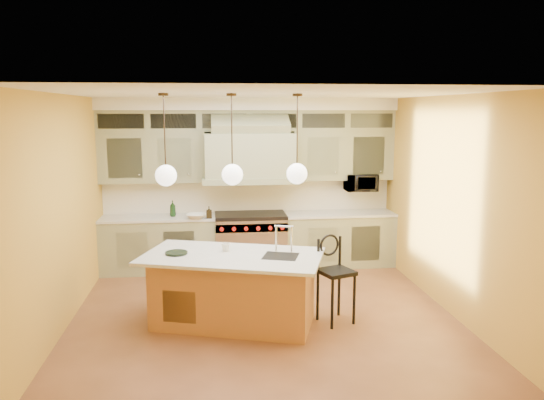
{
  "coord_description": "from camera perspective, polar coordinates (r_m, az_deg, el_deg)",
  "views": [
    {
      "loc": [
        -0.67,
        -6.7,
        2.69
      ],
      "look_at": [
        0.2,
        0.7,
        1.43
      ],
      "focal_mm": 35.0,
      "sensor_mm": 36.0,
      "label": 1
    }
  ],
  "objects": [
    {
      "name": "microwave",
      "position": [
        9.41,
        9.52,
        1.87
      ],
      "size": [
        0.54,
        0.37,
        0.3
      ],
      "primitive_type": "imported",
      "color": "black",
      "rests_on": "back_cabinetry"
    },
    {
      "name": "oil_bottle_b",
      "position": [
        8.78,
        -6.79,
        -1.32
      ],
      "size": [
        0.09,
        0.09,
        0.2
      ],
      "primitive_type": "imported",
      "rotation": [
        0.0,
        0.0,
        -0.02
      ],
      "color": "black",
      "rests_on": "back_cabinetry"
    },
    {
      "name": "back_cabinetry",
      "position": [
        9.05,
        -2.4,
        1.56
      ],
      "size": [
        5.0,
        0.77,
        2.9
      ],
      "color": "gray",
      "rests_on": "floor"
    },
    {
      "name": "pendant_left",
      "position": [
        6.52,
        -11.34,
        2.86
      ],
      "size": [
        0.26,
        0.26,
        1.11
      ],
      "color": "#2D2319",
      "rests_on": "ceiling"
    },
    {
      "name": "wall_front",
      "position": [
        4.43,
        2.28,
        -6.69
      ],
      "size": [
        5.0,
        0.0,
        5.0
      ],
      "primitive_type": "plane",
      "rotation": [
        -1.57,
        0.0,
        0.0
      ],
      "color": "gold",
      "rests_on": "ground"
    },
    {
      "name": "wall_right",
      "position": [
        7.52,
        18.34,
        -0.41
      ],
      "size": [
        0.0,
        5.0,
        5.0
      ],
      "primitive_type": "plane",
      "rotation": [
        1.57,
        0.0,
        -1.57
      ],
      "color": "gold",
      "rests_on": "ground"
    },
    {
      "name": "oil_bottle_a",
      "position": [
        9.02,
        -10.63,
        -0.9
      ],
      "size": [
        0.11,
        0.11,
        0.27
      ],
      "primitive_type": "imported",
      "rotation": [
        0.0,
        0.0,
        0.08
      ],
      "color": "#143416",
      "rests_on": "back_cabinetry"
    },
    {
      "name": "kitchen_island",
      "position": [
        6.82,
        -4.09,
        -9.41
      ],
      "size": [
        2.46,
        1.8,
        1.35
      ],
      "rotation": [
        0.0,
        0.0,
        -0.31
      ],
      "color": "#AD6B3D",
      "rests_on": "floor"
    },
    {
      "name": "fruit_bowl",
      "position": [
        8.8,
        -8.16,
        -1.74
      ],
      "size": [
        0.35,
        0.35,
        0.08
      ],
      "primitive_type": "imported",
      "rotation": [
        0.0,
        0.0,
        -0.1
      ],
      "color": "silver",
      "rests_on": "back_cabinetry"
    },
    {
      "name": "counter_stool",
      "position": [
        6.87,
        6.78,
        -7.85
      ],
      "size": [
        0.51,
        0.51,
        1.13
      ],
      "rotation": [
        0.0,
        0.0,
        0.37
      ],
      "color": "black",
      "rests_on": "floor"
    },
    {
      "name": "pendant_center",
      "position": [
        6.5,
        -4.29,
        3.0
      ],
      "size": [
        0.26,
        0.26,
        1.11
      ],
      "color": "#2D2319",
      "rests_on": "ceiling"
    },
    {
      "name": "range",
      "position": [
        9.14,
        -2.32,
        -4.39
      ],
      "size": [
        1.2,
        0.74,
        0.96
      ],
      "color": "silver",
      "rests_on": "floor"
    },
    {
      "name": "pendant_right",
      "position": [
        6.58,
        2.7,
        3.1
      ],
      "size": [
        0.26,
        0.26,
        1.11
      ],
      "color": "#2D2319",
      "rests_on": "ceiling"
    },
    {
      "name": "wall_back",
      "position": [
        9.31,
        -2.53,
        1.91
      ],
      "size": [
        5.0,
        0.0,
        5.0
      ],
      "primitive_type": "plane",
      "rotation": [
        1.57,
        0.0,
        0.0
      ],
      "color": "gold",
      "rests_on": "ground"
    },
    {
      "name": "cup",
      "position": [
        6.81,
        -4.99,
        -5.08
      ],
      "size": [
        0.13,
        0.13,
        0.1
      ],
      "primitive_type": "imported",
      "rotation": [
        0.0,
        0.0,
        0.12
      ],
      "color": "silver",
      "rests_on": "kitchen_island"
    },
    {
      "name": "wall_left",
      "position": [
        7.06,
        -21.63,
        -1.23
      ],
      "size": [
        0.0,
        5.0,
        5.0
      ],
      "primitive_type": "plane",
      "rotation": [
        1.57,
        0.0,
        1.57
      ],
      "color": "gold",
      "rests_on": "ground"
    },
    {
      "name": "floor",
      "position": [
        7.25,
        -0.95,
        -12.2
      ],
      "size": [
        5.0,
        5.0,
        0.0
      ],
      "primitive_type": "plane",
      "color": "brown",
      "rests_on": "ground"
    },
    {
      "name": "ceiling",
      "position": [
        6.74,
        -1.02,
        11.36
      ],
      "size": [
        5.0,
        5.0,
        0.0
      ],
      "primitive_type": "plane",
      "rotation": [
        3.14,
        0.0,
        0.0
      ],
      "color": "white",
      "rests_on": "wall_back"
    }
  ]
}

